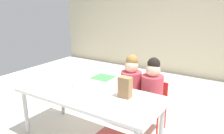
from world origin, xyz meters
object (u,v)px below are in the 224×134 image
at_px(paper_bag_brown, 125,87).
at_px(donut_powdered_on_plate, 75,84).
at_px(seated_child_near_camera, 131,83).
at_px(paper_plate_near_edge, 75,86).
at_px(craft_table, 90,97).
at_px(seated_child_middle_seat, 152,88).

xyz_separation_m(paper_bag_brown, donut_powdered_on_plate, (-0.65, -0.04, -0.09)).
bearing_deg(donut_powdered_on_plate, paper_bag_brown, 3.64).
height_order(seated_child_near_camera, paper_plate_near_edge, seated_child_near_camera).
xyz_separation_m(paper_bag_brown, paper_plate_near_edge, (-0.65, -0.04, -0.11)).
height_order(craft_table, donut_powdered_on_plate, donut_powdered_on_plate).
height_order(craft_table, paper_plate_near_edge, paper_plate_near_edge).
bearing_deg(seated_child_near_camera, craft_table, -108.93).
distance_m(seated_child_near_camera, donut_powdered_on_plate, 0.70).
relative_size(paper_bag_brown, paper_plate_near_edge, 1.22).
bearing_deg(paper_plate_near_edge, craft_table, -13.70).
height_order(paper_bag_brown, donut_powdered_on_plate, paper_bag_brown).
distance_m(seated_child_middle_seat, paper_bag_brown, 0.51).
xyz_separation_m(craft_table, seated_child_near_camera, (0.20, 0.59, 0.02)).
distance_m(seated_child_middle_seat, donut_powdered_on_plate, 0.91).
xyz_separation_m(craft_table, paper_bag_brown, (0.38, 0.11, 0.16)).
xyz_separation_m(craft_table, seated_child_middle_seat, (0.48, 0.59, 0.02)).
xyz_separation_m(seated_child_middle_seat, paper_plate_near_edge, (-0.75, -0.52, 0.04)).
distance_m(seated_child_near_camera, seated_child_middle_seat, 0.28).
bearing_deg(seated_child_middle_seat, paper_bag_brown, -101.94).
bearing_deg(donut_powdered_on_plate, seated_child_near_camera, 48.35).
height_order(craft_table, paper_bag_brown, paper_bag_brown).
relative_size(craft_table, paper_plate_near_edge, 8.96).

